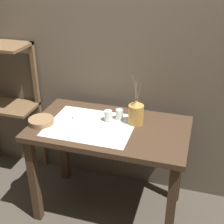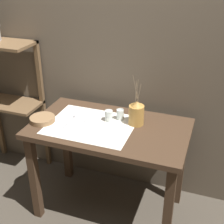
# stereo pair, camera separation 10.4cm
# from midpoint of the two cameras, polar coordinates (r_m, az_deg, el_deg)

# --- Properties ---
(ground_plane) EXTENTS (12.00, 12.00, 0.00)m
(ground_plane) POSITION_cam_midpoint_polar(r_m,az_deg,el_deg) (2.74, 0.72, -17.03)
(ground_plane) COLOR #473F35
(stone_wall_back) EXTENTS (7.00, 0.06, 2.40)m
(stone_wall_back) POSITION_cam_midpoint_polar(r_m,az_deg,el_deg) (2.48, 4.27, 10.54)
(stone_wall_back) COLOR brown
(stone_wall_back) RESTS_ON ground_plane
(wooden_table) EXTENTS (1.15, 0.66, 0.79)m
(wooden_table) POSITION_cam_midpoint_polar(r_m,az_deg,el_deg) (2.32, 0.81, -5.27)
(wooden_table) COLOR #422D1E
(wooden_table) RESTS_ON ground_plane
(wooden_shelf_unit) EXTENTS (0.58, 0.30, 1.25)m
(wooden_shelf_unit) POSITION_cam_midpoint_polar(r_m,az_deg,el_deg) (2.92, -17.53, 5.03)
(wooden_shelf_unit) COLOR brown
(wooden_shelf_unit) RESTS_ON ground_plane
(linen_cloth) EXTENTS (0.62, 0.48, 0.00)m
(linen_cloth) POSITION_cam_midpoint_polar(r_m,az_deg,el_deg) (2.28, -2.53, -2.37)
(linen_cloth) COLOR white
(linen_cloth) RESTS_ON wooden_table
(pitcher_with_flowers) EXTENTS (0.11, 0.11, 0.38)m
(pitcher_with_flowers) POSITION_cam_midpoint_polar(r_m,az_deg,el_deg) (2.26, 5.79, -0.30)
(pitcher_with_flowers) COLOR #B7843D
(pitcher_with_flowers) RESTS_ON wooden_table
(wooden_bowl) EXTENTS (0.19, 0.19, 0.04)m
(wooden_bowl) POSITION_cam_midpoint_polar(r_m,az_deg,el_deg) (2.36, -11.37, -1.32)
(wooden_bowl) COLOR #8E6B47
(wooden_bowl) RESTS_ON wooden_table
(glass_tumbler_near) EXTENTS (0.06, 0.06, 0.08)m
(glass_tumbler_near) POSITION_cam_midpoint_polar(r_m,az_deg,el_deg) (2.31, 0.69, -0.69)
(glass_tumbler_near) COLOR silver
(glass_tumbler_near) RESTS_ON wooden_table
(glass_tumbler_far) EXTENTS (0.06, 0.06, 0.08)m
(glass_tumbler_far) POSITION_cam_midpoint_polar(r_m,az_deg,el_deg) (2.33, 2.78, -0.46)
(glass_tumbler_far) COLOR silver
(glass_tumbler_far) RESTS_ON wooden_table
(spoon_inner) EXTENTS (0.02, 0.20, 0.02)m
(spoon_inner) POSITION_cam_midpoint_polar(r_m,az_deg,el_deg) (2.36, -6.00, -1.26)
(spoon_inner) COLOR #A8A8AD
(spoon_inner) RESTS_ON wooden_table
(fork_inner) EXTENTS (0.02, 0.19, 0.00)m
(fork_inner) POSITION_cam_midpoint_polar(r_m,az_deg,el_deg) (2.27, -4.20, -2.36)
(fork_inner) COLOR #A8A8AD
(fork_inner) RESTS_ON wooden_table
(knife_center) EXTENTS (0.01, 0.19, 0.00)m
(knife_center) POSITION_cam_midpoint_polar(r_m,az_deg,el_deg) (2.24, -1.54, -2.85)
(knife_center) COLOR #A8A8AD
(knife_center) RESTS_ON wooden_table
(fork_outer) EXTENTS (0.02, 0.19, 0.00)m
(fork_outer) POSITION_cam_midpoint_polar(r_m,az_deg,el_deg) (2.20, 1.39, -3.44)
(fork_outer) COLOR #A8A8AD
(fork_outer) RESTS_ON wooden_table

